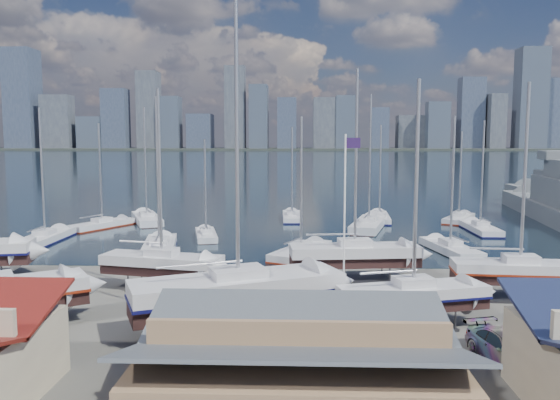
{
  "coord_description": "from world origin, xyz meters",
  "views": [
    {
      "loc": [
        0.08,
        -46.38,
        11.01
      ],
      "look_at": [
        -1.98,
        8.0,
        5.02
      ],
      "focal_mm": 35.0,
      "sensor_mm": 36.0,
      "label": 1
    }
  ],
  "objects": [
    {
      "name": "sailboat_moored_2",
      "position": [
        -20.48,
        25.08,
        0.32
      ],
      "size": [
        6.86,
        10.94,
        16.03
      ],
      "rotation": [
        0.0,
        0.0,
        1.97
      ],
      "color": "black",
      "rests_on": "water"
    },
    {
      "name": "car_b",
      "position": [
        -5.23,
        -20.38,
        0.7
      ],
      "size": [
        4.35,
        1.8,
        1.4
      ],
      "primitive_type": "imported",
      "rotation": [
        0.0,
        0.0,
        1.65
      ],
      "color": "gray",
      "rests_on": "ground"
    },
    {
      "name": "far_shore",
      "position": [
        0.0,
        560.0,
        1.1
      ],
      "size": [
        1400.0,
        80.0,
        2.2
      ],
      "primitive_type": "cube",
      "color": "#2D332D",
      "rests_on": "ground"
    },
    {
      "name": "sailboat_moored_11",
      "position": [
        21.54,
        27.63,
        0.31
      ],
      "size": [
        6.33,
        8.55,
        12.71
      ],
      "rotation": [
        0.0,
        0.0,
        1.04
      ],
      "color": "black",
      "rests_on": "water"
    },
    {
      "name": "car_d",
      "position": [
        10.37,
        -20.15,
        0.79
      ],
      "size": [
        3.51,
        5.81,
        1.58
      ],
      "primitive_type": "imported",
      "rotation": [
        0.0,
        0.0,
        0.26
      ],
      "color": "gray",
      "rests_on": "ground"
    },
    {
      "name": "shed_grey",
      "position": [
        0.0,
        -26.0,
        2.15
      ],
      "size": [
        12.6,
        8.4,
        4.17
      ],
      "color": "#8C6B4C",
      "rests_on": "ground"
    },
    {
      "name": "sailboat_moored_8",
      "position": [
        10.86,
        27.9,
        0.31
      ],
      "size": [
        3.26,
        9.3,
        13.65
      ],
      "rotation": [
        0.0,
        0.0,
        1.49
      ],
      "color": "black",
      "rests_on": "water"
    },
    {
      "name": "ground",
      "position": [
        0.0,
        -10.0,
        0.0
      ],
      "size": [
        1400.0,
        1400.0,
        0.0
      ],
      "primitive_type": "plane",
      "color": "#605E59",
      "rests_on": "ground"
    },
    {
      "name": "sailboat_moored_9",
      "position": [
        14.75,
        6.7,
        0.32
      ],
      "size": [
        4.29,
        9.54,
        13.92
      ],
      "rotation": [
        0.0,
        0.0,
        1.76
      ],
      "color": "black",
      "rests_on": "water"
    },
    {
      "name": "sailboat_cradle_5",
      "position": [
        6.66,
        -15.18,
        1.99
      ],
      "size": [
        9.17,
        4.75,
        14.41
      ],
      "rotation": [
        0.0,
        0.0,
        0.27
      ],
      "color": "#2D2D33",
      "rests_on": "ground"
    },
    {
      "name": "sailboat_cradle_4",
      "position": [
        4.34,
        -4.16,
        2.1
      ],
      "size": [
        10.34,
        3.95,
        16.43
      ],
      "rotation": [
        0.0,
        0.0,
        0.11
      ],
      "color": "#2D2D33",
      "rests_on": "ground"
    },
    {
      "name": "sailboat_moored_3",
      "position": [
        -13.79,
        5.9,
        0.31
      ],
      "size": [
        4.88,
        10.99,
        15.89
      ],
      "rotation": [
        0.0,
        0.0,
        1.76
      ],
      "color": "black",
      "rests_on": "water"
    },
    {
      "name": "sailboat_cradle_6",
      "position": [
        15.27,
        -8.9,
        2.01
      ],
      "size": [
        9.3,
        3.21,
        14.86
      ],
      "rotation": [
        0.0,
        0.0,
        -0.07
      ],
      "color": "#2D2D33",
      "rests_on": "ground"
    },
    {
      "name": "skyline",
      "position": [
        -7.83,
        553.76,
        39.09
      ],
      "size": [
        639.14,
        43.8,
        107.69
      ],
      "color": "#475166",
      "rests_on": "far_shore"
    },
    {
      "name": "car_a",
      "position": [
        -4.73,
        -18.7,
        0.7
      ],
      "size": [
        1.94,
        4.23,
        1.41
      ],
      "primitive_type": "imported",
      "rotation": [
        0.0,
        0.0,
        -0.07
      ],
      "color": "gray",
      "rests_on": "ground"
    },
    {
      "name": "sailboat_moored_1",
      "position": [
        -24.78,
        20.28,
        0.31
      ],
      "size": [
        6.52,
        9.29,
        13.67
      ],
      "rotation": [
        0.0,
        0.0,
        1.09
      ],
      "color": "black",
      "rests_on": "water"
    },
    {
      "name": "sailboat_moored_6",
      "position": [
        0.14,
        4.8,
        0.31
      ],
      "size": [
        6.35,
        9.44,
        13.8
      ],
      "rotation": [
        0.0,
        0.0,
        1.12
      ],
      "color": "black",
      "rests_on": "water"
    },
    {
      "name": "sailboat_moored_7",
      "position": [
        8.57,
        20.95,
        0.32
      ],
      "size": [
        6.1,
        11.92,
        17.33
      ],
      "rotation": [
        0.0,
        0.0,
        1.31
      ],
      "color": "black",
      "rests_on": "water"
    },
    {
      "name": "sailboat_moored_4",
      "position": [
        -10.52,
        13.65,
        0.33
      ],
      "size": [
        3.8,
        7.97,
        11.6
      ],
      "rotation": [
        0.0,
        0.0,
        1.79
      ],
      "color": "black",
      "rests_on": "water"
    },
    {
      "name": "water",
      "position": [
        0.0,
        300.0,
        -0.15
      ],
      "size": [
        1400.0,
        600.0,
        0.4
      ],
      "primitive_type": "cube",
      "color": "#172436",
      "rests_on": "ground"
    },
    {
      "name": "sailboat_moored_5",
      "position": [
        -1.11,
        28.42,
        0.31
      ],
      "size": [
        2.92,
        9.06,
        13.39
      ],
      "rotation": [
        0.0,
        0.0,
        1.62
      ],
      "color": "black",
      "rests_on": "water"
    },
    {
      "name": "sailboat_cradle_2",
      "position": [
        -10.08,
        -7.47,
        2.01
      ],
      "size": [
        9.26,
        4.32,
        14.69
      ],
      "rotation": [
        0.0,
        0.0,
        -0.21
      ],
      "color": "#2D2D33",
      "rests_on": "ground"
    },
    {
      "name": "flagpole",
      "position": [
        3.02,
        -11.17,
        6.53
      ],
      "size": [
        1.01,
        0.12,
        11.4
      ],
      "color": "white",
      "rests_on": "ground"
    },
    {
      "name": "sailboat_moored_0",
      "position": [
        -27.46,
        10.59,
        0.31
      ],
      "size": [
        2.95,
        10.12,
        15.08
      ],
      "rotation": [
        0.0,
        0.0,
        1.58
      ],
      "color": "black",
      "rests_on": "water"
    },
    {
      "name": "car_c",
      "position": [
        1.97,
        -19.75,
        0.77
      ],
      "size": [
        4.39,
        6.09,
        1.54
      ],
      "primitive_type": "imported",
      "rotation": [
        0.0,
        0.0,
        0.37
      ],
      "color": "gray",
      "rests_on": "ground"
    },
    {
      "name": "sailboat_cradle_3",
      "position": [
        -3.51,
        -15.63,
        2.27
      ],
      "size": [
        12.77,
        8.24,
        19.78
      ],
      "rotation": [
        0.0,
        0.0,
        0.42
      ],
      "color": "#2D2D33",
      "rests_on": "ground"
    },
    {
      "name": "sailboat_moored_10",
      "position": [
        21.65,
        19.13,
        0.31
      ],
      "size": [
        2.64,
        9.33,
        13.94
      ],
      "rotation": [
        0.0,
        0.0,
        1.57
      ],
      "color": "black",
      "rests_on": "water"
    }
  ]
}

